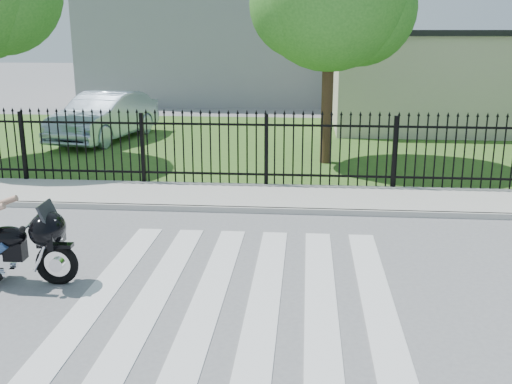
{
  "coord_description": "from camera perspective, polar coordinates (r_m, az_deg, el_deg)",
  "views": [
    {
      "loc": [
        0.95,
        -7.95,
        3.72
      ],
      "look_at": [
        0.1,
        2.0,
        1.0
      ],
      "focal_mm": 42.0,
      "sensor_mm": 36.0,
      "label": 1
    }
  ],
  "objects": [
    {
      "name": "building_low_roof",
      "position": [
        24.71,
        19.68,
        14.1
      ],
      "size": [
        10.2,
        6.2,
        0.2
      ],
      "primitive_type": "cube",
      "color": "black",
      "rests_on": "building_low"
    },
    {
      "name": "grass_strip",
      "position": [
        20.32,
        2.14,
        4.7
      ],
      "size": [
        40.0,
        12.0,
        0.02
      ],
      "primitive_type": "cube",
      "color": "#315E20",
      "rests_on": "ground"
    },
    {
      "name": "building_low",
      "position": [
        24.79,
        19.3,
        9.84
      ],
      "size": [
        10.0,
        6.0,
        3.5
      ],
      "primitive_type": "cube",
      "color": "beige",
      "rests_on": "ground"
    },
    {
      "name": "ground",
      "position": [
        8.83,
        -1.75,
        -9.69
      ],
      "size": [
        120.0,
        120.0,
        0.0
      ],
      "primitive_type": "plane",
      "color": "slate",
      "rests_on": "ground"
    },
    {
      "name": "crosswalk",
      "position": [
        8.83,
        -1.75,
        -9.65
      ],
      "size": [
        5.0,
        5.5,
        0.01
      ],
      "primitive_type": null,
      "color": "silver",
      "rests_on": "ground"
    },
    {
      "name": "curb",
      "position": [
        12.54,
        0.34,
        -1.74
      ],
      "size": [
        40.0,
        0.12,
        0.12
      ],
      "primitive_type": "cube",
      "color": "#ADAAA3",
      "rests_on": "ground"
    },
    {
      "name": "sidewalk",
      "position": [
        13.5,
        0.68,
        -0.51
      ],
      "size": [
        40.0,
        2.0,
        0.12
      ],
      "primitive_type": "cube",
      "color": "#ADAAA3",
      "rests_on": "ground"
    },
    {
      "name": "parked_car",
      "position": [
        21.3,
        -14.24,
        6.99
      ],
      "size": [
        2.68,
        5.22,
        1.64
      ],
      "primitive_type": "imported",
      "rotation": [
        0.0,
        0.0,
        -0.2
      ],
      "color": "#A0B4CA",
      "rests_on": "grass_strip"
    },
    {
      "name": "iron_fence",
      "position": [
        14.27,
        0.99,
        3.84
      ],
      "size": [
        26.0,
        0.04,
        1.8
      ],
      "color": "black",
      "rests_on": "ground"
    }
  ]
}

